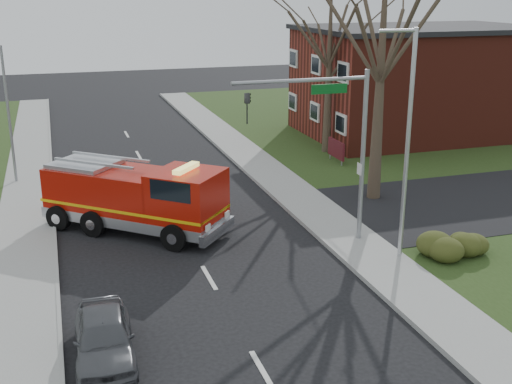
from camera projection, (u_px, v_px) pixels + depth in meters
name	position (u px, v px, depth m)	size (l,w,h in m)	color
ground	(209.00, 278.00, 22.37)	(120.00, 120.00, 0.00)	black
sidewalk_right	(369.00, 254.00, 24.14)	(2.40, 80.00, 0.15)	gray
sidewalk_left	(21.00, 301.00, 20.55)	(2.40, 80.00, 0.15)	gray
brick_building	(419.00, 81.00, 43.08)	(15.40, 10.40, 7.25)	maroon
health_center_sign	(336.00, 149.00, 36.48)	(0.12, 2.00, 1.40)	#50121B
hedge_corner	(450.00, 243.00, 23.88)	(2.80, 2.00, 0.90)	#363E16
bare_tree_near	(382.00, 41.00, 28.30)	(6.00, 6.00, 12.00)	#3D3124
bare_tree_far	(330.00, 45.00, 37.18)	(5.25, 5.25, 10.50)	#3D3124
traffic_signal_mast	(333.00, 127.00, 23.80)	(5.29, 0.18, 6.80)	gray
streetlight_pole	(406.00, 140.00, 22.59)	(1.48, 0.16, 8.40)	#B7BABF
utility_pole_far	(9.00, 117.00, 32.04)	(0.14, 0.14, 7.00)	gray
fire_engine	(137.00, 199.00, 26.32)	(7.38, 6.91, 3.05)	#AA1307
parked_car_maroon	(104.00, 337.00, 17.29)	(1.57, 3.91, 1.33)	#4D4F53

